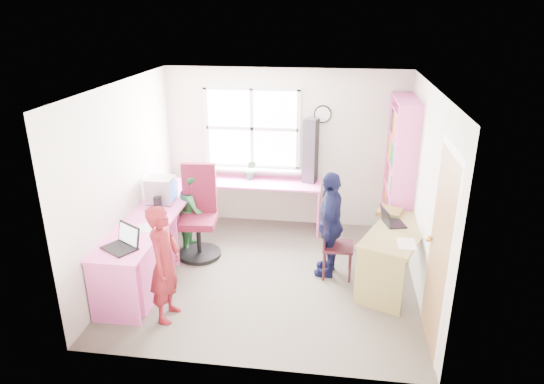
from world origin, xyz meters
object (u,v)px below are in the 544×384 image
Objects in this scene: swivel_chair at (199,217)px; crt_monitor at (161,190)px; laptop_right at (391,220)px; person_green at (194,210)px; laptop_left at (123,243)px; l_desk at (161,248)px; cd_tower at (311,151)px; right_desk at (396,246)px; person_red at (165,264)px; person_navy at (330,224)px; bookshelf at (399,177)px; wooden_chair at (333,242)px; potted_plant at (251,170)px.

crt_monitor is at bearing 178.26° from swivel_chair.
laptop_right is 2.69m from person_green.
laptop_left is (-0.45, -1.35, 0.27)m from swivel_chair.
person_green is at bearing 81.53° from l_desk.
cd_tower is at bearing 83.72° from laptop_left.
right_desk is at bearing 5.72° from l_desk.
crt_monitor is 1.58m from person_red.
cd_tower reaches higher than person_green.
person_navy reaches higher than person_red.
swivel_chair is 0.63m from crt_monitor.
right_desk is 2.03m from cd_tower.
l_desk reaches higher than right_desk.
l_desk is 3.35m from bookshelf.
right_desk is at bearing 83.44° from person_navy.
crt_monitor is (-2.31, 0.31, 0.46)m from wooden_chair.
bookshelf is 6.85× the size of potted_plant.
wooden_chair is 2.36× the size of laptop_right.
potted_plant is at bearing 99.37° from laptop_left.
bookshelf is 1.67× the size of swivel_chair.
laptop_left reaches higher than laptop_right.
person_navy reaches higher than laptop_left.
potted_plant is (-2.15, 0.32, -0.10)m from bookshelf.
l_desk is 0.98m from person_green.
person_green is at bearing 31.53° from crt_monitor.
person_red is at bearing -135.59° from right_desk.
person_red reaches higher than laptop_right.
right_desk is 3.16m from laptop_left.
cd_tower is (-1.07, 1.34, 0.45)m from laptop_right.
laptop_right is (2.95, 1.05, -0.02)m from laptop_left.
person_navy is (-0.91, -1.00, -0.32)m from bookshelf.
cd_tower reaches higher than right_desk.
bookshelf is at bearing 11.72° from crt_monitor.
right_desk is 3.04× the size of laptop_left.
person_red is (-2.63, -2.20, -0.34)m from bookshelf.
person_red is at bearing -70.77° from crt_monitor.
swivel_chair reaches higher than person_green.
crt_monitor is 1.32m from laptop_left.
bookshelf is (0.11, 1.18, 0.47)m from right_desk.
person_green is at bearing 110.17° from laptop_left.
person_navy is (1.77, -0.29, 0.14)m from swivel_chair.
laptop_right is 2.72m from person_red.
crt_monitor is at bearing -134.11° from potted_plant.
crt_monitor is at bearing 23.03° from person_red.
laptop_right is at bearing -61.64° from person_red.
person_navy is (2.27, -0.26, -0.24)m from crt_monitor.
wooden_chair reaches higher than right_desk.
cd_tower is at bearing 23.48° from laptop_right.
cd_tower reaches higher than swivel_chair.
cd_tower is at bearing 46.63° from l_desk.
bookshelf is at bearing 144.20° from person_navy.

